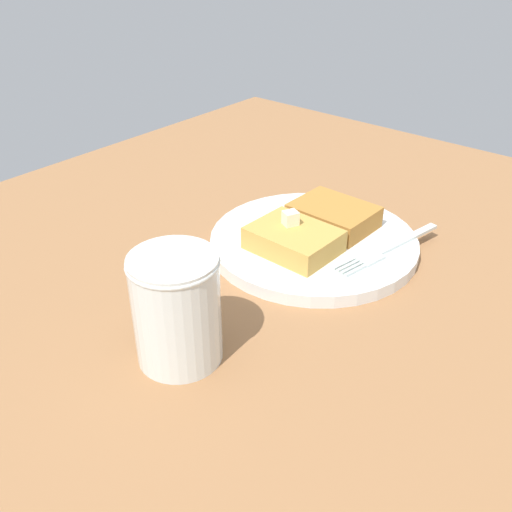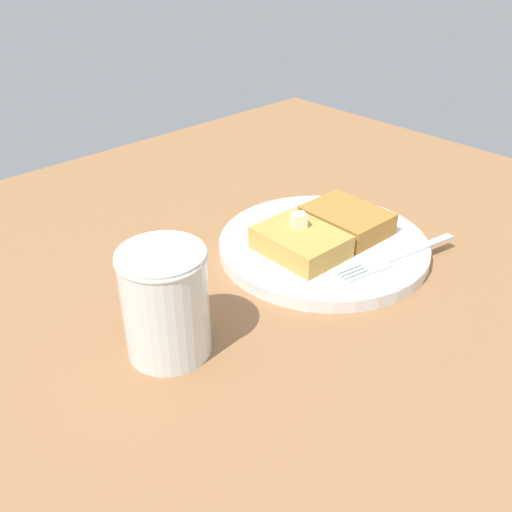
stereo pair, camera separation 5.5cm
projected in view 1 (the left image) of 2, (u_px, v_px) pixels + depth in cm
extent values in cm
cube|color=#94653F|center=(316.00, 308.00, 57.81)|extent=(101.67, 101.67, 2.64)
cylinder|color=silver|center=(313.00, 242.00, 65.14)|extent=(23.55, 23.55, 1.41)
torus|color=brown|center=(313.00, 240.00, 64.98)|extent=(23.55, 23.55, 0.80)
cube|color=gold|center=(294.00, 240.00, 61.70)|extent=(7.25, 9.26, 2.53)
cube|color=#AF7430|center=(333.00, 216.00, 66.53)|extent=(7.25, 9.26, 2.53)
cube|color=#F6EFCA|center=(290.00, 218.00, 61.60)|extent=(1.97, 1.90, 1.53)
cube|color=silver|center=(407.00, 239.00, 64.03)|extent=(9.99, 2.72, 0.36)
cube|color=silver|center=(369.00, 258.00, 60.56)|extent=(3.16, 2.68, 0.36)
cube|color=silver|center=(356.00, 271.00, 58.39)|extent=(3.20, 0.90, 0.36)
cube|color=silver|center=(352.00, 268.00, 58.75)|extent=(3.20, 0.90, 0.36)
cube|color=silver|center=(348.00, 266.00, 59.12)|extent=(3.20, 0.90, 0.36)
cube|color=silver|center=(344.00, 264.00, 59.48)|extent=(3.20, 0.90, 0.36)
cylinder|color=#391809|center=(178.00, 325.00, 47.98)|extent=(6.77, 6.77, 6.73)
cylinder|color=silver|center=(177.00, 309.00, 47.14)|extent=(7.36, 7.36, 9.97)
torus|color=silver|center=(173.00, 263.00, 44.78)|extent=(7.56, 7.56, 0.50)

